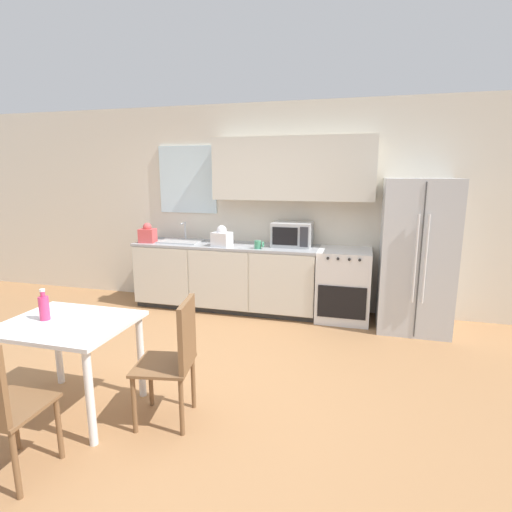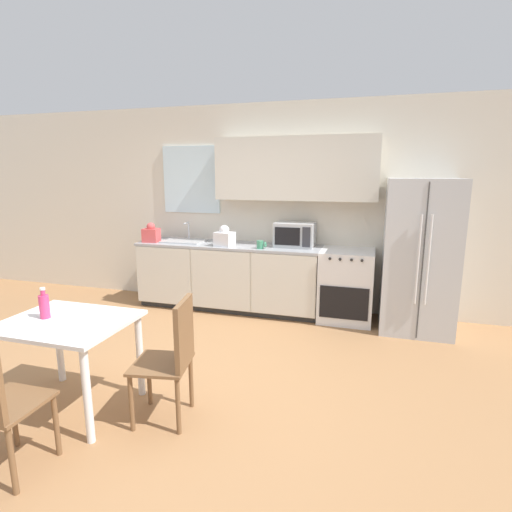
{
  "view_description": "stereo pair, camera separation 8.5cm",
  "coord_description": "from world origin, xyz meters",
  "px_view_note": "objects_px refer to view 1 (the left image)",
  "views": [
    {
      "loc": [
        1.33,
        -2.94,
        1.81
      ],
      "look_at": [
        0.38,
        0.57,
        1.05
      ],
      "focal_mm": 28.0,
      "sensor_mm": 36.0,
      "label": 1
    },
    {
      "loc": [
        1.41,
        -2.92,
        1.81
      ],
      "look_at": [
        0.38,
        0.57,
        1.05
      ],
      "focal_mm": 28.0,
      "sensor_mm": 36.0,
      "label": 2
    }
  ],
  "objects_px": {
    "oven_range": "(344,285)",
    "dining_table": "(69,337)",
    "refrigerator": "(416,255)",
    "drink_bottle": "(44,307)",
    "microwave": "(292,234)",
    "dining_chair_side": "(176,353)",
    "coffee_mug": "(258,245)"
  },
  "relations": [
    {
      "from": "oven_range",
      "to": "coffee_mug",
      "type": "bearing_deg",
      "value": -169.02
    },
    {
      "from": "oven_range",
      "to": "coffee_mug",
      "type": "xyz_separation_m",
      "value": [
        -1.05,
        -0.2,
        0.49
      ]
    },
    {
      "from": "oven_range",
      "to": "dining_table",
      "type": "height_order",
      "value": "oven_range"
    },
    {
      "from": "coffee_mug",
      "to": "dining_table",
      "type": "bearing_deg",
      "value": -109.76
    },
    {
      "from": "oven_range",
      "to": "coffee_mug",
      "type": "relative_size",
      "value": 7.43
    },
    {
      "from": "microwave",
      "to": "coffee_mug",
      "type": "height_order",
      "value": "microwave"
    },
    {
      "from": "refrigerator",
      "to": "coffee_mug",
      "type": "bearing_deg",
      "value": -175.81
    },
    {
      "from": "microwave",
      "to": "coffee_mug",
      "type": "relative_size",
      "value": 4.14
    },
    {
      "from": "dining_chair_side",
      "to": "coffee_mug",
      "type": "bearing_deg",
      "value": -10.45
    },
    {
      "from": "oven_range",
      "to": "microwave",
      "type": "distance_m",
      "value": 0.91
    },
    {
      "from": "microwave",
      "to": "coffee_mug",
      "type": "xyz_separation_m",
      "value": [
        -0.37,
        -0.29,
        -0.1
      ]
    },
    {
      "from": "drink_bottle",
      "to": "refrigerator",
      "type": "bearing_deg",
      "value": 40.98
    },
    {
      "from": "refrigerator",
      "to": "microwave",
      "type": "bearing_deg",
      "value": 174.07
    },
    {
      "from": "microwave",
      "to": "dining_chair_side",
      "type": "distance_m",
      "value": 2.65
    },
    {
      "from": "coffee_mug",
      "to": "dining_chair_side",
      "type": "relative_size",
      "value": 0.13
    },
    {
      "from": "oven_range",
      "to": "drink_bottle",
      "type": "height_order",
      "value": "drink_bottle"
    },
    {
      "from": "refrigerator",
      "to": "dining_table",
      "type": "bearing_deg",
      "value": -137.16
    },
    {
      "from": "oven_range",
      "to": "microwave",
      "type": "height_order",
      "value": "microwave"
    },
    {
      "from": "oven_range",
      "to": "refrigerator",
      "type": "height_order",
      "value": "refrigerator"
    },
    {
      "from": "microwave",
      "to": "coffee_mug",
      "type": "bearing_deg",
      "value": -142.19
    },
    {
      "from": "dining_table",
      "to": "dining_chair_side",
      "type": "relative_size",
      "value": 1.0
    },
    {
      "from": "microwave",
      "to": "refrigerator",
      "type": "bearing_deg",
      "value": -5.93
    },
    {
      "from": "coffee_mug",
      "to": "drink_bottle",
      "type": "distance_m",
      "value": 2.59
    },
    {
      "from": "oven_range",
      "to": "microwave",
      "type": "relative_size",
      "value": 1.79
    },
    {
      "from": "refrigerator",
      "to": "drink_bottle",
      "type": "bearing_deg",
      "value": -139.02
    },
    {
      "from": "drink_bottle",
      "to": "oven_range",
      "type": "bearing_deg",
      "value": 51.03
    },
    {
      "from": "microwave",
      "to": "dining_table",
      "type": "relative_size",
      "value": 0.53
    },
    {
      "from": "coffee_mug",
      "to": "drink_bottle",
      "type": "xyz_separation_m",
      "value": [
        -1.04,
        -2.37,
        -0.12
      ]
    },
    {
      "from": "refrigerator",
      "to": "microwave",
      "type": "height_order",
      "value": "refrigerator"
    },
    {
      "from": "coffee_mug",
      "to": "refrigerator",
      "type": "bearing_deg",
      "value": 4.19
    },
    {
      "from": "microwave",
      "to": "dining_chair_side",
      "type": "height_order",
      "value": "microwave"
    },
    {
      "from": "refrigerator",
      "to": "drink_bottle",
      "type": "height_order",
      "value": "refrigerator"
    }
  ]
}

